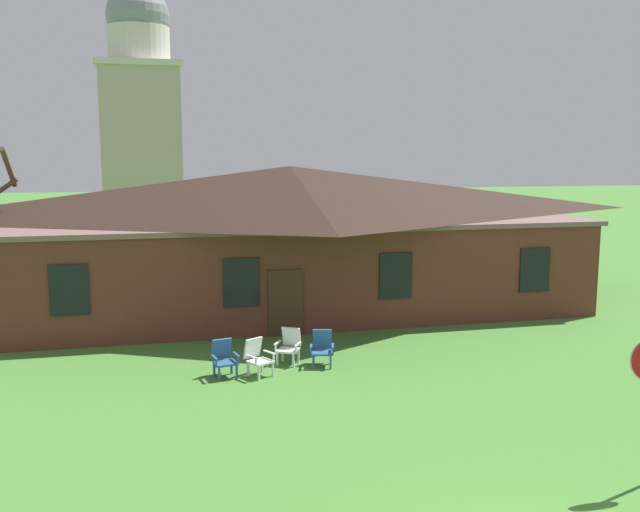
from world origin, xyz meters
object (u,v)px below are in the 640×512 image
lawn_chair_near_door (257,356)px  lawn_chair_middle (322,347)px  lawn_chair_left_end (289,345)px  lawn_chair_by_porch (224,357)px

lawn_chair_near_door → lawn_chair_middle: 1.87m
lawn_chair_left_end → lawn_chair_by_porch: bearing=-158.3°
lawn_chair_by_porch → lawn_chair_middle: same height
lawn_chair_near_door → lawn_chair_middle: size_ratio=1.00×
lawn_chair_near_door → lawn_chair_middle: (1.82, 0.44, 0.00)m
lawn_chair_by_porch → lawn_chair_near_door: size_ratio=1.00×
lawn_chair_left_end → lawn_chair_middle: bearing=-26.4°
lawn_chair_middle → lawn_chair_by_porch: bearing=-173.0°
lawn_chair_middle → lawn_chair_near_door: bearing=-166.4°
lawn_chair_left_end → lawn_chair_middle: (0.82, -0.41, 0.00)m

